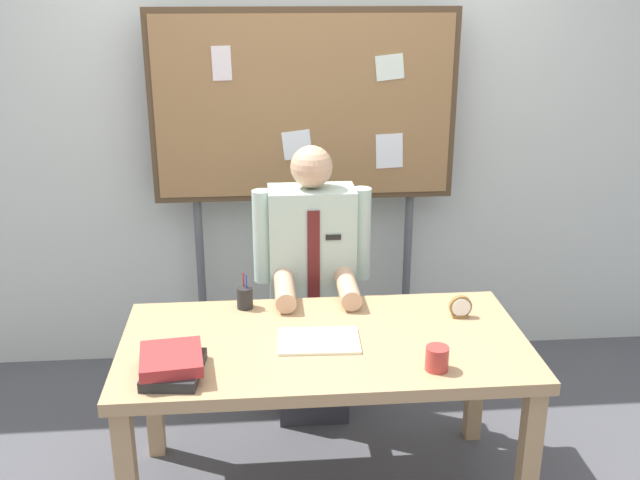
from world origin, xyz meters
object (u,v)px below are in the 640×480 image
(bulletin_board, at_px, (304,112))
(coffee_mug, at_px, (437,358))
(desk, at_px, (324,359))
(pen_holder, at_px, (245,297))
(desk_clock, at_px, (460,308))
(book_stack, at_px, (172,364))
(person, at_px, (312,296))
(open_notebook, at_px, (319,341))

(bulletin_board, xyz_separation_m, coffee_mug, (0.39, -1.38, -0.66))
(desk, xyz_separation_m, pen_holder, (-0.31, 0.33, 0.14))
(coffee_mug, height_order, pen_holder, pen_holder)
(desk_clock, bearing_deg, book_stack, -161.89)
(desk_clock, relative_size, pen_holder, 0.60)
(desk, bearing_deg, desk_clock, 14.81)
(book_stack, distance_m, pen_holder, 0.60)
(person, relative_size, pen_holder, 8.57)
(person, xyz_separation_m, open_notebook, (-0.02, -0.65, 0.10))
(bulletin_board, relative_size, coffee_mug, 21.57)
(open_notebook, bearing_deg, book_stack, -159.58)
(bulletin_board, distance_m, open_notebook, 1.33)
(book_stack, distance_m, open_notebook, 0.58)
(book_stack, height_order, coffee_mug, coffee_mug)
(desk_clock, distance_m, coffee_mug, 0.47)
(desk, bearing_deg, person, 90.00)
(pen_holder, bearing_deg, desk, -45.95)
(person, bearing_deg, desk, -90.00)
(person, height_order, pen_holder, person)
(book_stack, xyz_separation_m, open_notebook, (0.55, 0.20, -0.04))
(book_stack, relative_size, coffee_mug, 3.15)
(book_stack, xyz_separation_m, coffee_mug, (0.96, -0.05, 0.00))
(desk, xyz_separation_m, bulletin_board, (0.00, 1.11, 0.80))
(bulletin_board, height_order, coffee_mug, bulletin_board)
(person, distance_m, coffee_mug, 0.99)
(open_notebook, xyz_separation_m, pen_holder, (-0.29, 0.35, 0.04))
(book_stack, bearing_deg, pen_holder, 65.17)
(desk_clock, bearing_deg, bulletin_board, 121.66)
(desk_clock, bearing_deg, coffee_mug, -115.43)
(open_notebook, distance_m, coffee_mug, 0.48)
(desk, distance_m, book_stack, 0.62)
(open_notebook, xyz_separation_m, desk_clock, (0.61, 0.18, 0.04))
(person, bearing_deg, bulletin_board, 89.96)
(bulletin_board, xyz_separation_m, pen_holder, (-0.32, -0.79, -0.66))
(bulletin_board, bearing_deg, person, -90.04)
(bulletin_board, relative_size, book_stack, 6.85)
(desk, xyz_separation_m, book_stack, (-0.57, -0.22, 0.13))
(open_notebook, bearing_deg, desk_clock, 16.01)
(desk, relative_size, open_notebook, 5.04)
(pen_holder, bearing_deg, bulletin_board, 68.18)
(book_stack, height_order, open_notebook, book_stack)
(desk, xyz_separation_m, person, (0.00, 0.63, -0.01))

